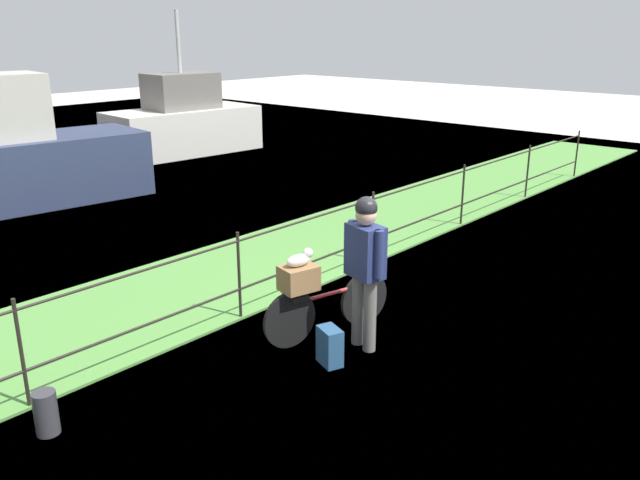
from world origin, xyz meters
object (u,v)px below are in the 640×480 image
at_px(wooden_crate, 299,278).
at_px(backpack_on_paving, 330,346).
at_px(terrier_dog, 300,259).
at_px(cyclist_person, 365,260).
at_px(bicycle_main, 327,307).
at_px(mooring_bollard, 46,413).
at_px(moored_boat_far, 183,123).

height_order(wooden_crate, backpack_on_paving, wooden_crate).
relative_size(terrier_dog, cyclist_person, 0.19).
bearing_deg(bicycle_main, mooring_bollard, 169.47).
height_order(wooden_crate, cyclist_person, cyclist_person).
distance_m(wooden_crate, cyclist_person, 0.74).
height_order(mooring_bollard, moored_boat_far, moored_boat_far).
bearing_deg(mooring_bollard, wooden_crate, -10.07).
bearing_deg(wooden_crate, moored_boat_far, 58.67).
xyz_separation_m(backpack_on_paving, moored_boat_far, (6.34, 10.77, 0.61)).
relative_size(terrier_dog, moored_boat_far, 0.08).
distance_m(terrier_dog, cyclist_person, 0.68).
bearing_deg(backpack_on_paving, mooring_bollard, 88.91).
relative_size(terrier_dog, mooring_bollard, 0.82).
xyz_separation_m(wooden_crate, mooring_bollard, (-2.64, 0.47, -0.58)).
bearing_deg(mooring_bollard, cyclist_person, -18.73).
bearing_deg(moored_boat_far, backpack_on_paving, -120.50).
bearing_deg(cyclist_person, mooring_bollard, 161.27).
distance_m(terrier_dog, backpack_on_paving, 0.96).
relative_size(bicycle_main, moored_boat_far, 0.38).
bearing_deg(bicycle_main, wooden_crate, 166.11).
height_order(wooden_crate, mooring_bollard, wooden_crate).
xyz_separation_m(terrier_dog, moored_boat_far, (6.20, 10.23, -0.17)).
distance_m(terrier_dog, mooring_bollard, 2.81).
distance_m(bicycle_main, terrier_dog, 0.73).
height_order(wooden_crate, moored_boat_far, moored_boat_far).
relative_size(cyclist_person, mooring_bollard, 4.27).
distance_m(bicycle_main, mooring_bollard, 3.05).
relative_size(backpack_on_paving, moored_boat_far, 0.09).
bearing_deg(backpack_on_paving, wooden_crate, 8.50).
bearing_deg(cyclist_person, terrier_dog, 124.90).
bearing_deg(cyclist_person, wooden_crate, 126.23).
bearing_deg(moored_boat_far, mooring_bollard, -132.25).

